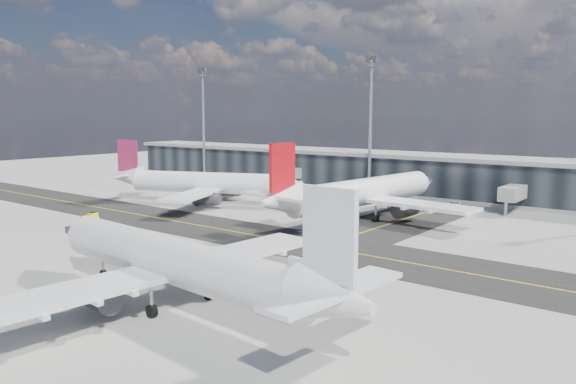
% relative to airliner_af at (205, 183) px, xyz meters
% --- Properties ---
extents(ground, '(300.00, 300.00, 0.00)m').
position_rel_airliner_af_xyz_m(ground, '(19.59, -19.55, -3.98)').
color(ground, gray).
rests_on(ground, ground).
extents(taxiway_lanes, '(180.00, 63.00, 0.03)m').
position_rel_airliner_af_xyz_m(taxiway_lanes, '(23.50, -8.82, -3.97)').
color(taxiway_lanes, black).
rests_on(taxiway_lanes, ground).
extents(terminal_concourse, '(152.00, 19.80, 8.80)m').
position_rel_airliner_af_xyz_m(terminal_concourse, '(19.63, 35.38, 0.12)').
color(terminal_concourse, black).
rests_on(terminal_concourse, ground).
extents(floodlight_masts, '(102.50, 0.70, 28.90)m').
position_rel_airliner_af_xyz_m(floodlight_masts, '(19.59, 28.45, 11.63)').
color(floodlight_masts, gray).
rests_on(floodlight_masts, ground).
extents(airliner_af, '(38.94, 33.66, 12.04)m').
position_rel_airliner_af_xyz_m(airliner_af, '(0.00, 0.00, 0.00)').
color(airliner_af, white).
rests_on(airliner_af, ground).
extents(airliner_redtail, '(38.10, 44.60, 13.20)m').
position_rel_airliner_af_xyz_m(airliner_redtail, '(31.87, 4.49, 0.39)').
color(airliner_redtail, white).
rests_on(airliner_redtail, ground).
extents(airliner_near, '(41.85, 35.70, 12.39)m').
position_rel_airliner_af_xyz_m(airliner_near, '(40.94, -42.13, 0.12)').
color(airliner_near, silver).
rests_on(airliner_near, ground).
extents(baggage_tug, '(3.00, 1.80, 1.78)m').
position_rel_airliner_af_xyz_m(baggage_tug, '(0.13, -24.93, -3.08)').
color(baggage_tug, '#F9F20D').
rests_on(baggage_tug, ground).
extents(service_van, '(3.59, 5.26, 1.34)m').
position_rel_airliner_af_xyz_m(service_van, '(39.80, 24.45, -3.31)').
color(service_van, white).
rests_on(service_van, ground).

